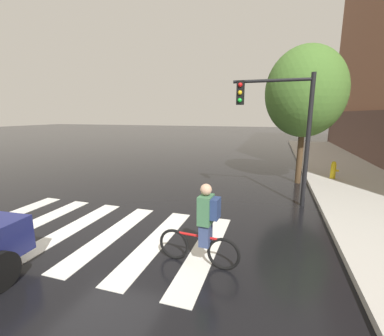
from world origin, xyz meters
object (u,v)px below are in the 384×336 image
at_px(cyclist, 204,226).
at_px(street_tree_near, 305,92).
at_px(fire_hydrant, 333,170).
at_px(traffic_light_near, 282,118).

bearing_deg(cyclist, street_tree_near, 72.78).
xyz_separation_m(cyclist, fire_hydrant, (3.80, 8.11, -0.31)).
bearing_deg(street_tree_near, traffic_light_near, -106.55).
xyz_separation_m(traffic_light_near, fire_hydrant, (2.42, 3.79, -2.33)).
xyz_separation_m(cyclist, street_tree_near, (2.30, 7.41, 3.00)).
distance_m(cyclist, fire_hydrant, 8.96).
relative_size(traffic_light_near, fire_hydrant, 5.38).
distance_m(fire_hydrant, street_tree_near, 3.71).
xyz_separation_m(cyclist, traffic_light_near, (1.38, 4.32, 2.02)).
relative_size(cyclist, traffic_light_near, 0.41).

